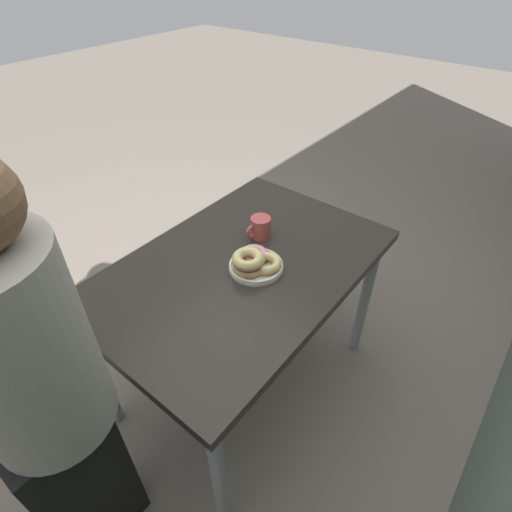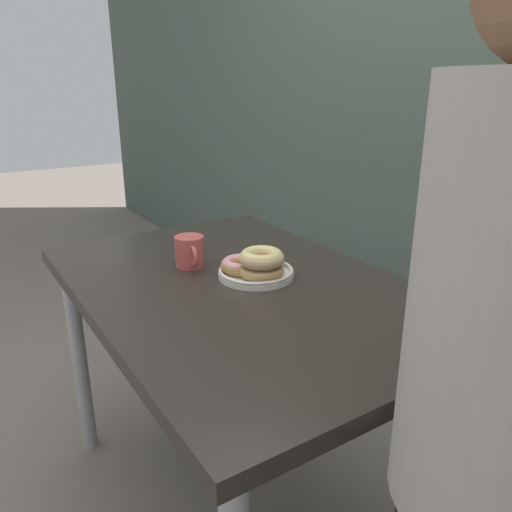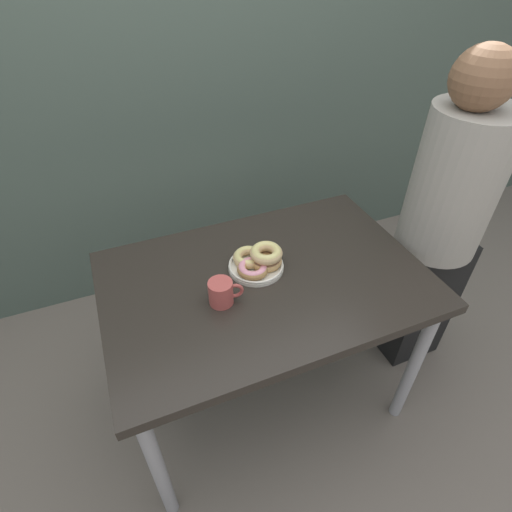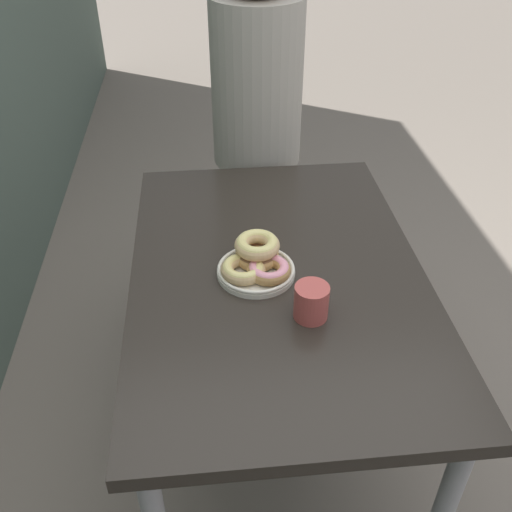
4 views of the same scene
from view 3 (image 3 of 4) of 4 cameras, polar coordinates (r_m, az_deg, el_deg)
ground_plane at (r=2.00m, az=2.23°, el=-20.97°), size 14.00×14.00×0.00m
wall_back at (r=2.10m, az=-10.94°, el=26.89°), size 8.00×0.05×2.60m
dining_table at (r=1.52m, az=1.31°, el=-5.32°), size 1.17×0.78×0.75m
donut_plate at (r=1.47m, az=0.29°, el=-0.67°), size 0.22×0.23×0.09m
coffee_mug at (r=1.34m, az=-4.92°, el=-5.17°), size 0.12×0.08×0.09m
person_figure at (r=1.82m, az=25.00°, el=3.95°), size 0.34×0.32×1.48m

